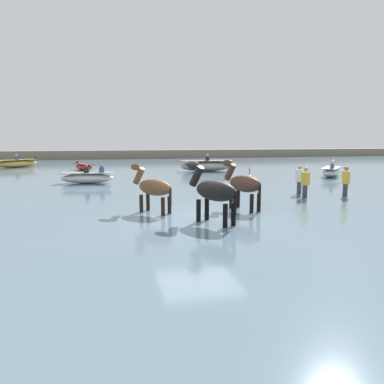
{
  "coord_description": "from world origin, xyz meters",
  "views": [
    {
      "loc": [
        -2.72,
        -10.7,
        2.79
      ],
      "look_at": [
        0.29,
        2.11,
        0.85
      ],
      "focal_mm": 33.79,
      "sensor_mm": 36.0,
      "label": 1
    }
  ],
  "objects_px": {
    "boat_near_port": "(87,178)",
    "person_onlooker_left": "(305,185)",
    "person_wading_close": "(299,182)",
    "boat_mid_outer": "(16,163)",
    "boat_far_offshore": "(84,167)",
    "boat_far_inshore": "(207,166)",
    "horse_lead_black": "(214,192)",
    "horse_trailing_bay": "(153,189)",
    "channel_buoy": "(249,177)",
    "person_wading_mid": "(345,184)",
    "boat_near_starboard": "(331,172)",
    "horse_flank_dark_bay": "(243,185)"
  },
  "relations": [
    {
      "from": "boat_near_port",
      "to": "person_onlooker_left",
      "type": "xyz_separation_m",
      "value": [
        9.12,
        -7.22,
        0.21
      ]
    },
    {
      "from": "person_wading_close",
      "to": "boat_near_port",
      "type": "bearing_deg",
      "value": 146.89
    },
    {
      "from": "boat_mid_outer",
      "to": "boat_far_offshore",
      "type": "distance_m",
      "value": 7.11
    },
    {
      "from": "boat_far_inshore",
      "to": "horse_lead_black",
      "type": "bearing_deg",
      "value": -104.88
    },
    {
      "from": "boat_mid_outer",
      "to": "boat_far_offshore",
      "type": "height_order",
      "value": "boat_mid_outer"
    },
    {
      "from": "horse_trailing_bay",
      "to": "channel_buoy",
      "type": "distance_m",
      "value": 10.68
    },
    {
      "from": "person_wading_mid",
      "to": "boat_near_starboard",
      "type": "bearing_deg",
      "value": 59.59
    },
    {
      "from": "horse_trailing_bay",
      "to": "person_onlooker_left",
      "type": "height_order",
      "value": "horse_trailing_bay"
    },
    {
      "from": "horse_lead_black",
      "to": "boat_far_offshore",
      "type": "height_order",
      "value": "horse_lead_black"
    },
    {
      "from": "horse_lead_black",
      "to": "boat_far_offshore",
      "type": "bearing_deg",
      "value": 103.55
    },
    {
      "from": "horse_flank_dark_bay",
      "to": "boat_far_inshore",
      "type": "bearing_deg",
      "value": 79.24
    },
    {
      "from": "horse_trailing_bay",
      "to": "horse_flank_dark_bay",
      "type": "relative_size",
      "value": 0.95
    },
    {
      "from": "boat_near_starboard",
      "to": "channel_buoy",
      "type": "relative_size",
      "value": 4.08
    },
    {
      "from": "boat_mid_outer",
      "to": "boat_far_inshore",
      "type": "height_order",
      "value": "boat_far_inshore"
    },
    {
      "from": "person_wading_close",
      "to": "horse_flank_dark_bay",
      "type": "bearing_deg",
      "value": -142.76
    },
    {
      "from": "boat_near_port",
      "to": "person_onlooker_left",
      "type": "height_order",
      "value": "person_onlooker_left"
    },
    {
      "from": "boat_near_port",
      "to": "person_wading_close",
      "type": "xyz_separation_m",
      "value": [
        9.45,
        -6.17,
        0.21
      ]
    },
    {
      "from": "boat_near_port",
      "to": "person_wading_close",
      "type": "relative_size",
      "value": 1.84
    },
    {
      "from": "boat_mid_outer",
      "to": "person_wading_mid",
      "type": "bearing_deg",
      "value": -49.19
    },
    {
      "from": "horse_trailing_bay",
      "to": "person_wading_close",
      "type": "bearing_deg",
      "value": 21.3
    },
    {
      "from": "boat_far_offshore",
      "to": "person_wading_close",
      "type": "relative_size",
      "value": 1.55
    },
    {
      "from": "boat_far_offshore",
      "to": "person_onlooker_left",
      "type": "height_order",
      "value": "person_onlooker_left"
    },
    {
      "from": "boat_near_starboard",
      "to": "person_wading_mid",
      "type": "relative_size",
      "value": 1.79
    },
    {
      "from": "boat_far_inshore",
      "to": "channel_buoy",
      "type": "bearing_deg",
      "value": -82.48
    },
    {
      "from": "person_wading_close",
      "to": "boat_near_starboard",
      "type": "bearing_deg",
      "value": 47.07
    },
    {
      "from": "boat_mid_outer",
      "to": "boat_far_offshore",
      "type": "bearing_deg",
      "value": -34.79
    },
    {
      "from": "boat_near_port",
      "to": "boat_mid_outer",
      "type": "bearing_deg",
      "value": 116.5
    },
    {
      "from": "person_wading_close",
      "to": "person_onlooker_left",
      "type": "distance_m",
      "value": 1.11
    },
    {
      "from": "horse_trailing_bay",
      "to": "boat_near_port",
      "type": "height_order",
      "value": "horse_trailing_bay"
    },
    {
      "from": "horse_lead_black",
      "to": "person_onlooker_left",
      "type": "distance_m",
      "value": 6.19
    },
    {
      "from": "horse_trailing_bay",
      "to": "horse_flank_dark_bay",
      "type": "xyz_separation_m",
      "value": [
        3.1,
        -0.2,
        0.06
      ]
    },
    {
      "from": "boat_mid_outer",
      "to": "boat_near_port",
      "type": "xyz_separation_m",
      "value": [
        6.56,
        -13.16,
        -0.02
      ]
    },
    {
      "from": "boat_near_starboard",
      "to": "person_wading_mid",
      "type": "height_order",
      "value": "person_wading_mid"
    },
    {
      "from": "boat_near_port",
      "to": "horse_flank_dark_bay",
      "type": "bearing_deg",
      "value": -58.0
    },
    {
      "from": "channel_buoy",
      "to": "person_wading_close",
      "type": "bearing_deg",
      "value": -88.69
    },
    {
      "from": "boat_far_offshore",
      "to": "person_wading_close",
      "type": "distance_m",
      "value": 18.35
    },
    {
      "from": "boat_near_starboard",
      "to": "person_wading_close",
      "type": "relative_size",
      "value": 1.79
    },
    {
      "from": "horse_flank_dark_bay",
      "to": "horse_trailing_bay",
      "type": "bearing_deg",
      "value": 176.32
    },
    {
      "from": "boat_far_inshore",
      "to": "boat_near_port",
      "type": "xyz_separation_m",
      "value": [
        -8.48,
        -5.8,
        -0.1
      ]
    },
    {
      "from": "horse_lead_black",
      "to": "horse_flank_dark_bay",
      "type": "distance_m",
      "value": 2.35
    },
    {
      "from": "horse_lead_black",
      "to": "boat_far_offshore",
      "type": "xyz_separation_m",
      "value": [
        -4.79,
        19.89,
        -0.67
      ]
    },
    {
      "from": "boat_far_offshore",
      "to": "person_wading_mid",
      "type": "xyz_separation_m",
      "value": [
        11.76,
        -16.33,
        0.28
      ]
    },
    {
      "from": "boat_far_inshore",
      "to": "person_onlooker_left",
      "type": "relative_size",
      "value": 2.51
    },
    {
      "from": "horse_flank_dark_bay",
      "to": "person_wading_mid",
      "type": "relative_size",
      "value": 1.26
    },
    {
      "from": "horse_trailing_bay",
      "to": "boat_far_inshore",
      "type": "distance_m",
      "value": 15.81
    },
    {
      "from": "horse_lead_black",
      "to": "boat_mid_outer",
      "type": "xyz_separation_m",
      "value": [
        -10.63,
        23.95,
        -0.58
      ]
    },
    {
      "from": "boat_far_offshore",
      "to": "boat_near_port",
      "type": "bearing_deg",
      "value": -85.45
    },
    {
      "from": "horse_flank_dark_bay",
      "to": "person_wading_close",
      "type": "height_order",
      "value": "horse_flank_dark_bay"
    },
    {
      "from": "person_onlooker_left",
      "to": "channel_buoy",
      "type": "bearing_deg",
      "value": 88.19
    },
    {
      "from": "horse_lead_black",
      "to": "boat_near_port",
      "type": "distance_m",
      "value": 11.54
    }
  ]
}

